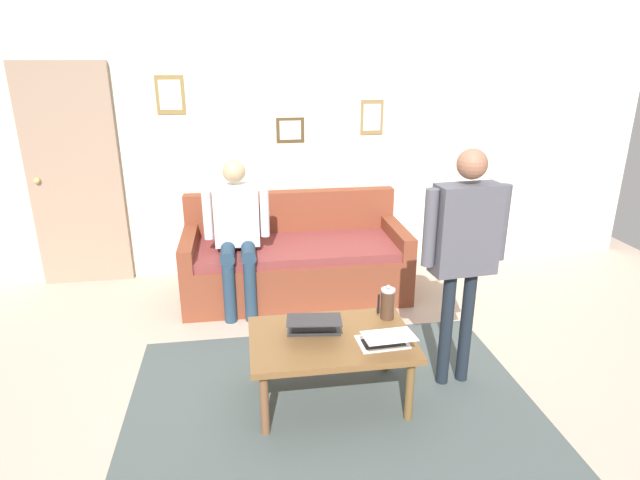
% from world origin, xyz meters
% --- Properties ---
extents(ground_plane, '(7.68, 7.68, 0.00)m').
position_xyz_m(ground_plane, '(0.00, 0.00, 0.00)').
color(ground_plane, '#BEA693').
extents(area_rug, '(2.55, 1.93, 0.01)m').
position_xyz_m(area_rug, '(0.09, 0.20, 0.00)').
color(area_rug, '#475251').
rests_on(area_rug, ground_plane).
extents(back_wall, '(7.04, 0.11, 2.70)m').
position_xyz_m(back_wall, '(0.00, -2.20, 1.35)').
color(back_wall, silver).
rests_on(back_wall, ground_plane).
extents(interior_door, '(0.82, 0.09, 2.05)m').
position_xyz_m(interior_door, '(2.10, -2.11, 1.02)').
color(interior_door, '#9E826C').
rests_on(interior_door, ground_plane).
extents(couch, '(1.98, 0.89, 0.88)m').
position_xyz_m(couch, '(0.14, -1.56, 0.31)').
color(couch, brown).
rests_on(couch, ground_plane).
extents(coffee_table, '(1.00, 0.67, 0.45)m').
position_xyz_m(coffee_table, '(0.09, 0.10, 0.40)').
color(coffee_table, brown).
rests_on(coffee_table, ground_plane).
extents(laptop_left, '(0.37, 0.39, 0.14)m').
position_xyz_m(laptop_left, '(0.18, 0.01, 0.50)').
color(laptop_left, '#28282D').
rests_on(laptop_left, coffee_table).
extents(laptop_center, '(0.31, 0.32, 0.12)m').
position_xyz_m(laptop_center, '(-0.21, 0.25, 0.50)').
color(laptop_center, silver).
rests_on(laptop_center, coffee_table).
extents(french_press, '(0.11, 0.09, 0.24)m').
position_xyz_m(french_press, '(-0.32, -0.09, 0.56)').
color(french_press, '#4C3323').
rests_on(french_press, coffee_table).
extents(person_standing, '(0.56, 0.21, 1.58)m').
position_xyz_m(person_standing, '(-0.76, 0.02, 1.01)').
color(person_standing, '#1A222C').
rests_on(person_standing, ground_plane).
extents(person_seated, '(0.55, 0.51, 1.28)m').
position_xyz_m(person_seated, '(0.65, -1.33, 0.73)').
color(person_seated, '#253C51').
rests_on(person_seated, ground_plane).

